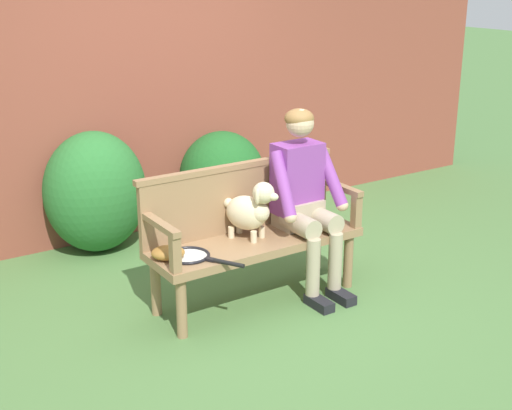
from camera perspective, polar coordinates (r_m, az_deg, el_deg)
name	(u,v)px	position (r m, az deg, el deg)	size (l,w,h in m)	color
ground_plane	(256,299)	(5.17, 0.00, -7.61)	(40.00, 40.00, 0.00)	#4C753D
brick_garden_fence	(139,108)	(6.41, -9.41, 7.73)	(8.00, 0.30, 2.19)	brown
hedge_bush_mid_left	(222,177)	(6.56, -2.72, 2.23)	(0.80, 0.79, 0.86)	#1E5B23
hedge_bush_far_right	(95,192)	(6.03, -12.81, 1.04)	(0.85, 0.78, 1.02)	#286B2D
garden_bench	(256,247)	(5.00, 0.00, -3.42)	(1.55, 0.50, 0.47)	#93704C
bench_backrest	(239,196)	(5.07, -1.36, 0.71)	(1.59, 0.06, 0.50)	#93704C
bench_armrest_left_end	(166,237)	(4.49, -7.26, -2.55)	(0.06, 0.50, 0.28)	#93704C
bench_armrest_right_end	(346,197)	(5.26, 7.25, 0.66)	(0.06, 0.50, 0.28)	#93704C
person_seated	(304,193)	(5.10, 3.87, 0.96)	(0.56, 0.65, 1.34)	black
dog_on_bench	(251,210)	(4.91, -0.42, -0.38)	(0.32, 0.42, 0.43)	beige
tennis_racket	(192,256)	(4.68, -5.19, -4.12)	(0.42, 0.56, 0.03)	black
baseball_glove	(168,253)	(4.66, -7.09, -3.84)	(0.22, 0.17, 0.09)	#9E6B2D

